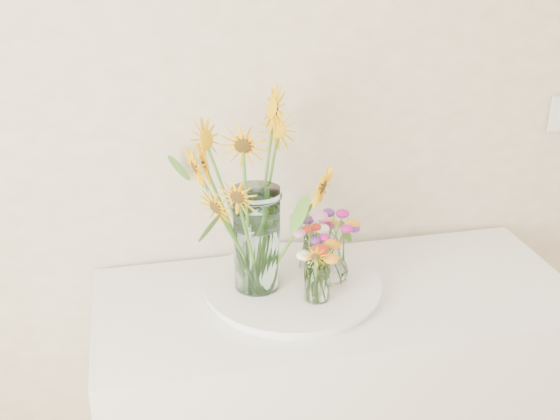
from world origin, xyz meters
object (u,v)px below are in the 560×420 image
object	(u,v)px
mason_jar	(257,240)
small_vase_a	(317,281)
counter	(333,415)
small_vase_b	(335,263)
small_vase_c	(314,252)
tray	(293,288)

from	to	relation	value
mason_jar	small_vase_a	bearing A→B (deg)	-35.35
counter	mason_jar	bearing A→B (deg)	168.69
mason_jar	small_vase_b	bearing A→B (deg)	-3.28
counter	mason_jar	size ratio (longest dim) A/B	4.55
small_vase_a	small_vase_b	bearing A→B (deg)	49.74
counter	small_vase_c	size ratio (longest dim) A/B	13.13
small_vase_b	small_vase_c	bearing A→B (deg)	112.44
tray	mason_jar	world-z (taller)	mason_jar
counter	small_vase_a	world-z (taller)	small_vase_a
tray	counter	bearing A→B (deg)	-16.89
counter	small_vase_b	distance (m)	0.54
counter	small_vase_a	size ratio (longest dim) A/B	11.28
small_vase_a	small_vase_b	world-z (taller)	small_vase_a
mason_jar	small_vase_a	size ratio (longest dim) A/B	2.48
mason_jar	counter	bearing A→B (deg)	-11.31
mason_jar	small_vase_c	bearing A→B (deg)	22.78
small_vase_b	small_vase_c	xyz separation A→B (m)	(-0.04, 0.09, -0.01)
small_vase_b	counter	bearing A→B (deg)	-85.48
tray	mason_jar	xyz separation A→B (m)	(-0.10, 0.01, 0.17)
mason_jar	small_vase_b	xyz separation A→B (m)	(0.23, -0.01, -0.09)
small_vase_b	small_vase_a	bearing A→B (deg)	-130.26
mason_jar	small_vase_c	xyz separation A→B (m)	(0.19, 0.08, -0.10)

